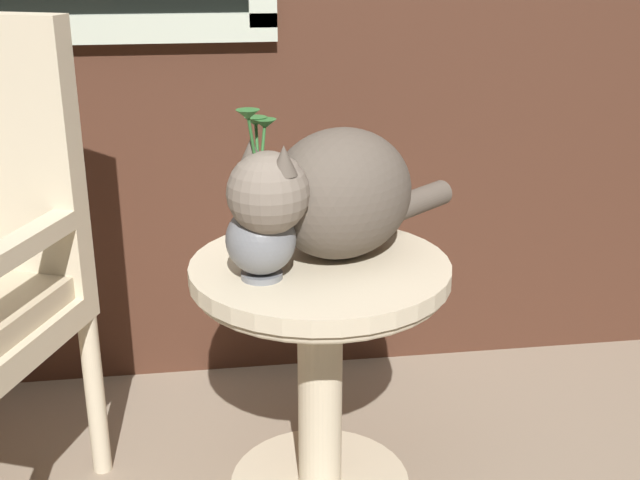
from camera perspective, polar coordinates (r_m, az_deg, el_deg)
The scene contains 3 objects.
wicker_side_table at distance 1.76m, azimuth -0.00°, elevation -6.80°, with size 0.54×0.54×0.57m.
cat at distance 1.67m, azimuth 0.96°, elevation 3.27°, with size 0.54×0.46×0.28m.
pewter_vase_with_ivy at distance 1.58m, azimuth -4.15°, elevation 0.73°, with size 0.14×0.14×0.34m.
Camera 1 is at (-0.03, -1.30, 1.20)m, focal length 46.01 mm.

